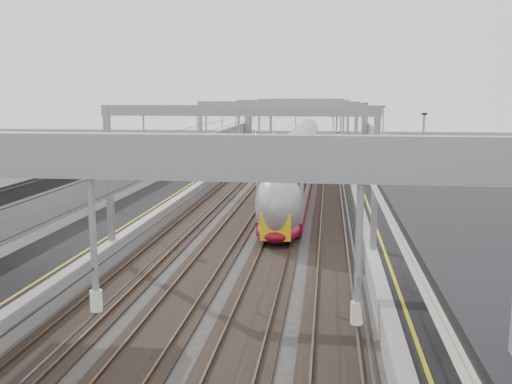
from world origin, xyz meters
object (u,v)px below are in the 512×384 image
(bench, at_px, (467,325))
(overbridge, at_px, (306,111))
(signal_green, at_px, (256,140))
(train, at_px, (298,164))

(bench, bearing_deg, overbridge, 95.31)
(signal_green, bearing_deg, train, -73.47)
(overbridge, relative_size, train, 0.47)
(bench, bearing_deg, train, 100.92)
(bench, height_order, signal_green, signal_green)
(train, bearing_deg, signal_green, 106.53)
(overbridge, height_order, signal_green, overbridge)
(overbridge, distance_m, signal_green, 31.40)
(train, height_order, bench, train)
(signal_green, bearing_deg, bench, -76.84)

